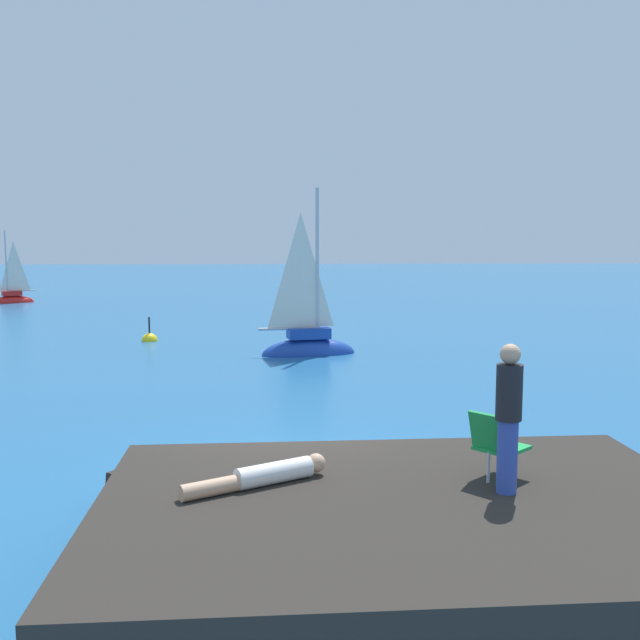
% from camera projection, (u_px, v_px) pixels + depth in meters
% --- Properties ---
extents(ground_plane, '(160.00, 160.00, 0.00)m').
position_uv_depth(ground_plane, '(290.00, 477.00, 11.34)').
color(ground_plane, '#236093').
extents(shore_ledge, '(6.66, 4.69, 0.99)m').
position_uv_depth(shore_ledge, '(406.00, 545.00, 7.71)').
color(shore_ledge, '#2D2823').
rests_on(shore_ledge, ground).
extents(boulder_seaward, '(2.05, 1.87, 1.04)m').
position_uv_depth(boulder_seaward, '(179.00, 503.00, 10.24)').
color(boulder_seaward, '#2E2622').
rests_on(boulder_seaward, ground).
extents(boulder_inland, '(1.28, 1.39, 0.80)m').
position_uv_depth(boulder_inland, '(179.00, 509.00, 10.00)').
color(boulder_inland, '#2B2C1E').
rests_on(boulder_inland, ground).
extents(sailboat_near, '(3.12, 1.56, 5.67)m').
position_uv_depth(sailboat_near, '(308.00, 345.00, 22.80)').
color(sailboat_near, '#193D99').
rests_on(sailboat_near, ground).
extents(sailboat_far, '(2.35, 1.82, 4.33)m').
position_uv_depth(sailboat_far, '(12.00, 298.00, 39.86)').
color(sailboat_far, red).
rests_on(sailboat_far, ground).
extents(person_sunbather, '(1.59, 1.00, 0.25)m').
position_uv_depth(person_sunbather, '(264.00, 475.00, 8.07)').
color(person_sunbather, white).
rests_on(person_sunbather, shore_ledge).
extents(person_standing, '(0.28, 0.28, 1.62)m').
position_uv_depth(person_standing, '(509.00, 414.00, 7.76)').
color(person_standing, '#334CB2').
rests_on(person_standing, shore_ledge).
extents(beach_chair, '(0.76, 0.75, 0.80)m').
position_uv_depth(beach_chair, '(496.00, 442.00, 8.22)').
color(beach_chair, green).
rests_on(beach_chair, shore_ledge).
extents(marker_buoy, '(0.56, 0.56, 1.13)m').
position_uv_depth(marker_buoy, '(150.00, 341.00, 25.70)').
color(marker_buoy, yellow).
rests_on(marker_buoy, ground).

